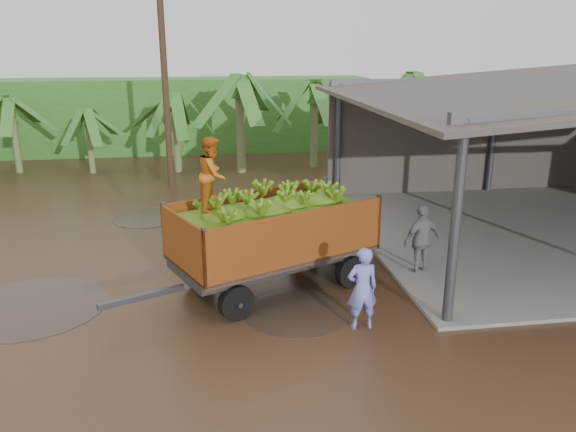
{
  "coord_description": "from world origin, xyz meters",
  "views": [
    {
      "loc": [
        0.76,
        -13.03,
        5.25
      ],
      "look_at": [
        2.56,
        -0.99,
        1.5
      ],
      "focal_mm": 35.0,
      "sensor_mm": 36.0,
      "label": 1
    }
  ],
  "objects_px": {
    "banana_trailer": "(272,232)",
    "man_grey": "(421,240)",
    "man_blue": "(362,288)",
    "utility_pole": "(165,83)"
  },
  "relations": [
    {
      "from": "man_grey",
      "to": "utility_pole",
      "type": "distance_m",
      "value": 11.84
    },
    {
      "from": "banana_trailer",
      "to": "utility_pole",
      "type": "bearing_deg",
      "value": 80.96
    },
    {
      "from": "man_blue",
      "to": "utility_pole",
      "type": "height_order",
      "value": "utility_pole"
    },
    {
      "from": "man_blue",
      "to": "man_grey",
      "type": "relative_size",
      "value": 0.95
    },
    {
      "from": "man_blue",
      "to": "banana_trailer",
      "type": "bearing_deg",
      "value": -57.93
    },
    {
      "from": "banana_trailer",
      "to": "man_blue",
      "type": "bearing_deg",
      "value": -80.02
    },
    {
      "from": "man_blue",
      "to": "utility_pole",
      "type": "distance_m",
      "value": 13.01
    },
    {
      "from": "banana_trailer",
      "to": "man_grey",
      "type": "bearing_deg",
      "value": -20.79
    },
    {
      "from": "man_grey",
      "to": "utility_pole",
      "type": "height_order",
      "value": "utility_pole"
    },
    {
      "from": "banana_trailer",
      "to": "man_blue",
      "type": "height_order",
      "value": "banana_trailer"
    }
  ]
}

